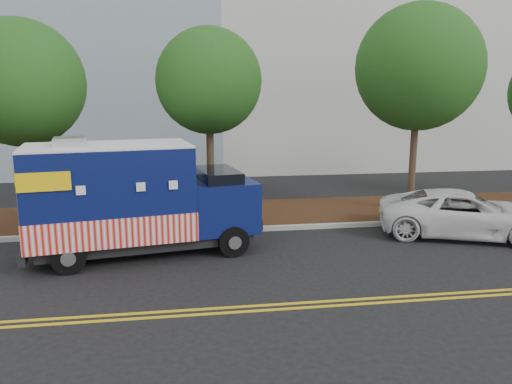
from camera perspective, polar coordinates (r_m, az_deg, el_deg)
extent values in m
plane|color=black|center=(15.22, -7.36, -6.22)|extent=(120.00, 120.00, 0.00)
cube|color=#9E9E99|center=(16.53, -7.48, -4.50)|extent=(120.00, 0.18, 0.15)
cube|color=black|center=(18.56, -7.62, -2.72)|extent=(120.00, 4.00, 0.15)
cube|color=gold|center=(11.06, -6.80, -13.21)|extent=(120.00, 0.10, 0.01)
cube|color=gold|center=(10.83, -6.76, -13.76)|extent=(120.00, 0.10, 0.01)
cylinder|color=#38281C|center=(19.16, -24.57, 2.32)|extent=(0.26, 0.26, 3.78)
sphere|color=#1D4F16|center=(18.97, -25.33, 11.20)|extent=(4.30, 4.30, 4.30)
cylinder|color=#38281C|center=(17.52, -5.22, 2.96)|extent=(0.26, 0.26, 4.03)
sphere|color=#1D4F16|center=(17.32, -5.40, 12.54)|extent=(3.59, 3.59, 3.59)
cylinder|color=#38281C|center=(19.59, 17.50, 3.77)|extent=(0.26, 0.26, 4.29)
sphere|color=#1D4F16|center=(19.45, 18.10, 13.39)|extent=(4.55, 4.55, 4.55)
cube|color=#473828|center=(17.00, -19.89, -0.75)|extent=(0.06, 0.06, 2.40)
cube|color=black|center=(14.76, -12.38, -5.19)|extent=(6.09, 2.94, 0.29)
cube|color=#0B144E|center=(14.36, -16.34, 0.06)|extent=(4.72, 3.10, 2.50)
cube|color=red|center=(14.56, -16.15, -3.36)|extent=(4.77, 3.17, 0.78)
cube|color=white|center=(14.17, -16.64, 5.11)|extent=(4.72, 3.10, 0.06)
cube|color=#B7B7BA|center=(14.16, -20.47, 5.41)|extent=(0.96, 0.96, 0.23)
cube|color=#0B144E|center=(14.90, -4.13, -1.34)|extent=(2.23, 2.53, 1.46)
cube|color=black|center=(14.75, -4.36, 1.29)|extent=(1.37, 2.18, 0.68)
cube|color=black|center=(15.27, -0.61, -2.88)|extent=(0.43, 2.07, 0.31)
cube|color=black|center=(14.80, -24.76, -5.83)|extent=(0.58, 2.34, 0.29)
cube|color=#B7B7BA|center=(14.46, -25.13, -0.29)|extent=(0.36, 1.86, 1.98)
cube|color=#B7B7BA|center=(15.58, -15.39, 1.19)|extent=(1.86, 0.36, 1.15)
cube|color=yellow|center=(13.08, -23.12, 1.06)|extent=(1.24, 0.23, 0.47)
cube|color=yellow|center=(15.53, -22.42, 2.64)|extent=(1.24, 0.23, 0.47)
cylinder|color=black|center=(14.16, -2.60, -5.64)|extent=(0.91, 0.44, 0.88)
cylinder|color=black|center=(16.13, -4.66, -3.51)|extent=(0.91, 0.44, 0.88)
cylinder|color=black|center=(13.70, -20.65, -6.99)|extent=(0.91, 0.44, 0.88)
cylinder|color=black|center=(15.74, -20.38, -4.60)|extent=(0.91, 0.44, 0.88)
imported|color=silver|center=(17.35, 22.63, -2.30)|extent=(5.78, 4.13, 1.46)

